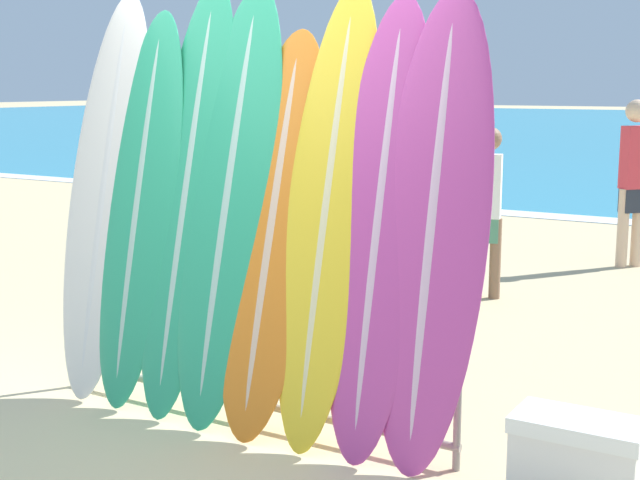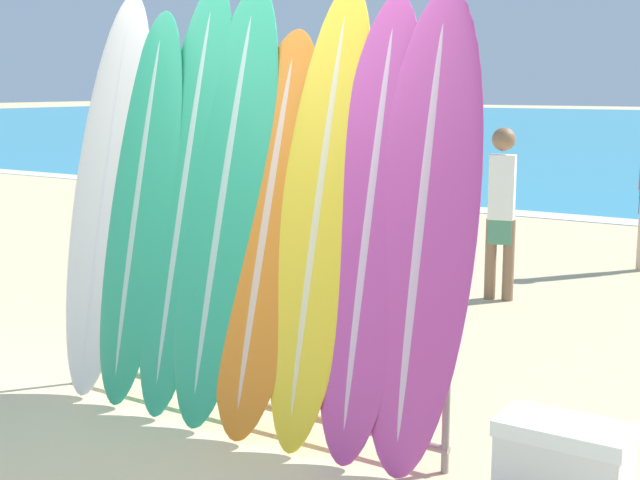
{
  "view_description": "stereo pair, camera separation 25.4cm",
  "coord_description": "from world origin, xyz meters",
  "px_view_note": "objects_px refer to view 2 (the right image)",
  "views": [
    {
      "loc": [
        2.89,
        -3.31,
        1.92
      ],
      "look_at": [
        0.06,
        1.48,
        0.95
      ],
      "focal_mm": 50.0,
      "sensor_mm": 36.0,
      "label": 1
    },
    {
      "loc": [
        3.11,
        -3.18,
        1.92
      ],
      "look_at": [
        0.06,
        1.48,
        0.95
      ],
      "focal_mm": 50.0,
      "sensor_mm": 36.0,
      "label": 2
    }
  ],
  "objects_px": {
    "surfboard_slot_5": "(320,216)",
    "cooler_box": "(564,465)",
    "surfboard_slot_4": "(267,232)",
    "person_mid_beach": "(501,207)",
    "surfboard_slot_2": "(185,196)",
    "surfboard_slot_3": "(225,204)",
    "surfboard_slot_7": "(422,233)",
    "surfboard_rack": "(243,338)",
    "surfboard_slot_0": "(107,194)",
    "surfboard_slot_6": "(370,229)",
    "surfboard_slot_1": "(140,207)"
  },
  "relations": [
    {
      "from": "surfboard_rack",
      "to": "surfboard_slot_6",
      "type": "bearing_deg",
      "value": 2.31
    },
    {
      "from": "surfboard_rack",
      "to": "surfboard_slot_2",
      "type": "relative_size",
      "value": 1.02
    },
    {
      "from": "surfboard_slot_3",
      "to": "cooler_box",
      "type": "relative_size",
      "value": 4.23
    },
    {
      "from": "cooler_box",
      "to": "surfboard_slot_4",
      "type": "bearing_deg",
      "value": 177.54
    },
    {
      "from": "surfboard_slot_5",
      "to": "surfboard_slot_3",
      "type": "bearing_deg",
      "value": 178.86
    },
    {
      "from": "person_mid_beach",
      "to": "surfboard_slot_3",
      "type": "bearing_deg",
      "value": 72.21
    },
    {
      "from": "surfboard_slot_0",
      "to": "surfboard_slot_1",
      "type": "height_order",
      "value": "surfboard_slot_0"
    },
    {
      "from": "surfboard_slot_7",
      "to": "cooler_box",
      "type": "xyz_separation_m",
      "value": [
        0.78,
        -0.07,
        -0.99
      ]
    },
    {
      "from": "surfboard_rack",
      "to": "surfboard_slot_5",
      "type": "distance_m",
      "value": 0.89
    },
    {
      "from": "surfboard_slot_7",
      "to": "surfboard_rack",
      "type": "bearing_deg",
      "value": -178.54
    },
    {
      "from": "surfboard_slot_0",
      "to": "cooler_box",
      "type": "relative_size",
      "value": 4.2
    },
    {
      "from": "surfboard_slot_1",
      "to": "surfboard_slot_6",
      "type": "distance_m",
      "value": 1.61
    },
    {
      "from": "surfboard_slot_3",
      "to": "surfboard_slot_5",
      "type": "distance_m",
      "value": 0.66
    },
    {
      "from": "surfboard_slot_2",
      "to": "surfboard_slot_4",
      "type": "relative_size",
      "value": 1.14
    },
    {
      "from": "person_mid_beach",
      "to": "cooler_box",
      "type": "height_order",
      "value": "person_mid_beach"
    },
    {
      "from": "surfboard_slot_5",
      "to": "surfboard_slot_7",
      "type": "distance_m",
      "value": 0.61
    },
    {
      "from": "surfboard_slot_2",
      "to": "surfboard_slot_3",
      "type": "relative_size",
      "value": 1.02
    },
    {
      "from": "surfboard_slot_3",
      "to": "surfboard_slot_0",
      "type": "bearing_deg",
      "value": -179.56
    },
    {
      "from": "surfboard_slot_7",
      "to": "person_mid_beach",
      "type": "relative_size",
      "value": 1.55
    },
    {
      "from": "surfboard_slot_6",
      "to": "surfboard_slot_0",
      "type": "bearing_deg",
      "value": 179.47
    },
    {
      "from": "surfboard_slot_5",
      "to": "surfboard_slot_2",
      "type": "bearing_deg",
      "value": 178.65
    },
    {
      "from": "surfboard_slot_2",
      "to": "surfboard_slot_6",
      "type": "xyz_separation_m",
      "value": [
        1.28,
        -0.03,
        -0.08
      ]
    },
    {
      "from": "surfboard_slot_5",
      "to": "cooler_box",
      "type": "xyz_separation_m",
      "value": [
        1.39,
        -0.09,
        -1.02
      ]
    },
    {
      "from": "surfboard_slot_7",
      "to": "cooler_box",
      "type": "relative_size",
      "value": 4.05
    },
    {
      "from": "surfboard_rack",
      "to": "surfboard_slot_1",
      "type": "bearing_deg",
      "value": 177.86
    },
    {
      "from": "surfboard_slot_3",
      "to": "surfboard_slot_5",
      "type": "height_order",
      "value": "surfboard_slot_3"
    },
    {
      "from": "surfboard_slot_6",
      "to": "surfboard_slot_3",
      "type": "bearing_deg",
      "value": 178.53
    },
    {
      "from": "surfboard_rack",
      "to": "surfboard_slot_0",
      "type": "bearing_deg",
      "value": 177.39
    },
    {
      "from": "surfboard_slot_2",
      "to": "surfboard_slot_5",
      "type": "bearing_deg",
      "value": -1.35
    },
    {
      "from": "surfboard_slot_4",
      "to": "surfboard_slot_6",
      "type": "height_order",
      "value": "surfboard_slot_6"
    },
    {
      "from": "surfboard_slot_4",
      "to": "person_mid_beach",
      "type": "height_order",
      "value": "surfboard_slot_4"
    },
    {
      "from": "cooler_box",
      "to": "surfboard_slot_3",
      "type": "bearing_deg",
      "value": 177.13
    },
    {
      "from": "surfboard_slot_3",
      "to": "person_mid_beach",
      "type": "xyz_separation_m",
      "value": [
        0.26,
        3.55,
        -0.4
      ]
    },
    {
      "from": "surfboard_slot_1",
      "to": "surfboard_slot_3",
      "type": "bearing_deg",
      "value": 2.43
    },
    {
      "from": "surfboard_slot_2",
      "to": "surfboard_slot_5",
      "type": "xyz_separation_m",
      "value": [
        0.96,
        -0.02,
        -0.04
      ]
    },
    {
      "from": "surfboard_slot_0",
      "to": "surfboard_slot_3",
      "type": "relative_size",
      "value": 1.0
    },
    {
      "from": "surfboard_slot_7",
      "to": "surfboard_slot_0",
      "type": "bearing_deg",
      "value": 179.43
    },
    {
      "from": "surfboard_slot_2",
      "to": "person_mid_beach",
      "type": "xyz_separation_m",
      "value": [
        0.57,
        3.54,
        -0.42
      ]
    },
    {
      "from": "surfboard_slot_3",
      "to": "surfboard_slot_2",
      "type": "bearing_deg",
      "value": 178.19
    },
    {
      "from": "surfboard_slot_2",
      "to": "cooler_box",
      "type": "bearing_deg",
      "value": -2.73
    },
    {
      "from": "surfboard_slot_4",
      "to": "surfboard_slot_2",
      "type": "bearing_deg",
      "value": 176.53
    },
    {
      "from": "surfboard_slot_0",
      "to": "surfboard_slot_3",
      "type": "distance_m",
      "value": 0.94
    },
    {
      "from": "surfboard_slot_7",
      "to": "person_mid_beach",
      "type": "bearing_deg",
      "value": 105.72
    },
    {
      "from": "surfboard_slot_3",
      "to": "surfboard_rack",
      "type": "bearing_deg",
      "value": -19.73
    },
    {
      "from": "surfboard_slot_3",
      "to": "person_mid_beach",
      "type": "height_order",
      "value": "surfboard_slot_3"
    },
    {
      "from": "surfboard_slot_5",
      "to": "surfboard_slot_4",
      "type": "bearing_deg",
      "value": -177.44
    },
    {
      "from": "surfboard_rack",
      "to": "surfboard_slot_6",
      "type": "xyz_separation_m",
      "value": [
        0.81,
        0.03,
        0.69
      ]
    },
    {
      "from": "surfboard_slot_1",
      "to": "surfboard_slot_6",
      "type": "height_order",
      "value": "surfboard_slot_6"
    },
    {
      "from": "cooler_box",
      "to": "surfboard_slot_5",
      "type": "bearing_deg",
      "value": 176.32
    },
    {
      "from": "surfboard_slot_3",
      "to": "surfboard_slot_7",
      "type": "xyz_separation_m",
      "value": [
        1.26,
        -0.03,
        -0.05
      ]
    }
  ]
}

